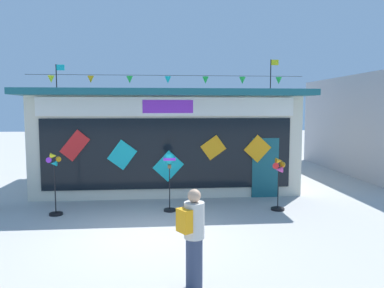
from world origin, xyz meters
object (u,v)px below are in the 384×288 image
at_px(kite_shop_building, 167,137).
at_px(wind_spinner_left, 169,166).
at_px(person_near_camera, 193,236).
at_px(wind_spinner_center_left, 279,177).
at_px(wind_spinner_far_left, 54,179).

bearing_deg(kite_shop_building, wind_spinner_left, -89.98).
bearing_deg(person_near_camera, wind_spinner_center_left, -65.05).
xyz_separation_m(wind_spinner_far_left, wind_spinner_center_left, (6.38, -0.04, -0.05)).
xyz_separation_m(kite_shop_building, wind_spinner_center_left, (3.18, -4.54, -0.82)).
distance_m(kite_shop_building, person_near_camera, 9.09).
distance_m(wind_spinner_far_left, wind_spinner_left, 3.22).
distance_m(wind_spinner_far_left, person_near_camera, 5.72).
xyz_separation_m(kite_shop_building, wind_spinner_far_left, (-3.20, -4.50, -0.77)).
distance_m(kite_shop_building, wind_spinner_left, 4.38).
bearing_deg(kite_shop_building, person_near_camera, -88.28).
relative_size(wind_spinner_left, wind_spinner_center_left, 1.10).
bearing_deg(wind_spinner_center_left, wind_spinner_far_left, 179.67).
relative_size(wind_spinner_left, person_near_camera, 1.02).
xyz_separation_m(kite_shop_building, wind_spinner_left, (0.00, -4.35, -0.49)).
bearing_deg(wind_spinner_left, wind_spinner_far_left, -177.29).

